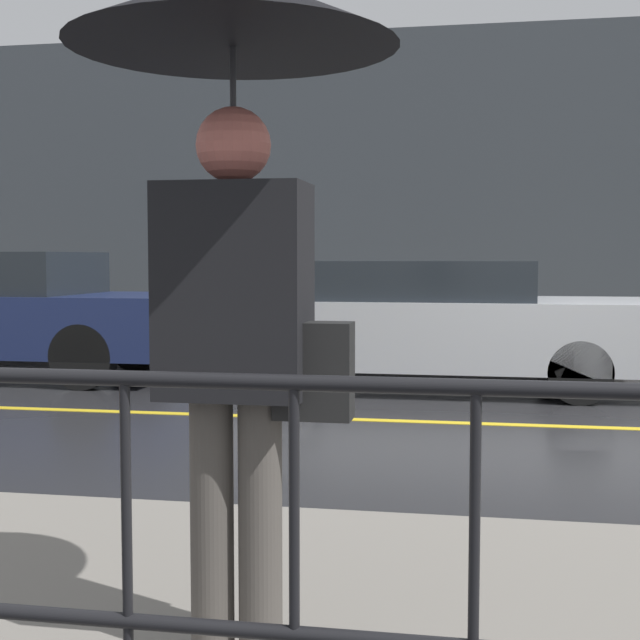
{
  "coord_description": "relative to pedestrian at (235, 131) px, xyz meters",
  "views": [
    {
      "loc": [
        -0.76,
        -7.46,
        1.39
      ],
      "look_at": [
        -1.87,
        -1.45,
        0.96
      ],
      "focal_mm": 50.0,
      "sensor_mm": 36.0,
      "label": 1
    }
  ],
  "objects": [
    {
      "name": "car_navy",
      "position": [
        -4.71,
        6.77,
        -1.02
      ],
      "size": [
        4.21,
        1.74,
        1.45
      ],
      "color": "#19234C",
      "rests_on": "ground_plane"
    },
    {
      "name": "sidewalk_far",
      "position": [
        1.52,
        8.87,
        -1.72
      ],
      "size": [
        28.0,
        2.01,
        0.11
      ],
      "color": "slate",
      "rests_on": "ground_plane"
    },
    {
      "name": "pedestrian",
      "position": [
        0.0,
        0.0,
        0.0
      ],
      "size": [
        1.02,
        1.02,
        2.15
      ],
      "color": "#4C4742",
      "rests_on": "sidewalk_near"
    },
    {
      "name": "building_storefront",
      "position": [
        1.52,
        10.02,
        0.5
      ],
      "size": [
        28.0,
        0.3,
        4.56
      ],
      "color": "#383D42",
      "rests_on": "ground_plane"
    },
    {
      "name": "ground_plane",
      "position": [
        1.52,
        4.79,
        -1.78
      ],
      "size": [
        80.0,
        80.0,
        0.0
      ],
      "primitive_type": "plane",
      "color": "#262628"
    },
    {
      "name": "lane_marking",
      "position": [
        1.52,
        4.79,
        -1.77
      ],
      "size": [
        25.2,
        0.12,
        0.01
      ],
      "color": "gold",
      "rests_on": "ground_plane"
    },
    {
      "name": "car_silver",
      "position": [
        0.25,
        6.77,
        -1.07
      ],
      "size": [
        4.45,
        1.83,
        1.35
      ],
      "color": "#B2B5BA",
      "rests_on": "ground_plane"
    }
  ]
}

